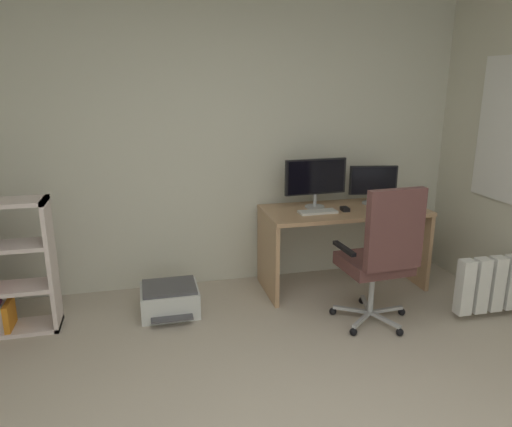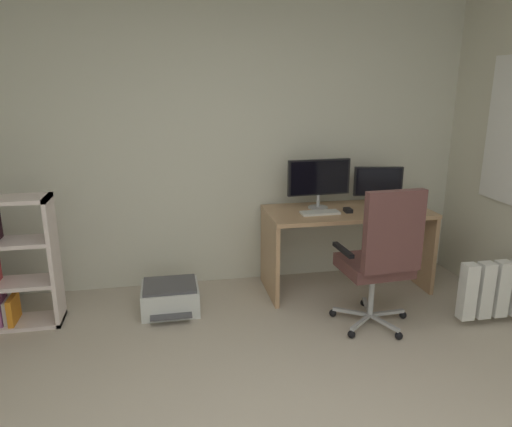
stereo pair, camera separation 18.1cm
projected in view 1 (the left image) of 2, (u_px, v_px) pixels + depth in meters
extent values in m
cube|color=beige|center=(214.00, 140.00, 4.30)|extent=(4.65, 0.10, 2.73)
cube|color=tan|center=(344.00, 211.00, 4.32)|extent=(1.48, 0.67, 0.04)
cube|color=tan|center=(268.00, 256.00, 4.26)|extent=(0.04, 0.64, 0.72)
cube|color=tan|center=(411.00, 243.00, 4.58)|extent=(0.04, 0.64, 0.72)
cylinder|color=#B2B5B7|center=(315.00, 207.00, 4.36)|extent=(0.18, 0.18, 0.01)
cylinder|color=#B2B5B7|center=(315.00, 199.00, 4.34)|extent=(0.03, 0.03, 0.13)
cube|color=black|center=(316.00, 177.00, 4.28)|extent=(0.58, 0.07, 0.32)
cube|color=black|center=(317.00, 177.00, 4.26)|extent=(0.54, 0.04, 0.30)
cylinder|color=#B2B5B7|center=(372.00, 203.00, 4.49)|extent=(0.18, 0.18, 0.01)
cylinder|color=#B2B5B7|center=(372.00, 198.00, 4.48)|extent=(0.03, 0.03, 0.09)
cube|color=black|center=(373.00, 180.00, 4.43)|extent=(0.45, 0.11, 0.27)
cube|color=black|center=(374.00, 181.00, 4.41)|extent=(0.41, 0.08, 0.25)
cube|color=silver|center=(318.00, 212.00, 4.17)|extent=(0.34, 0.14, 0.02)
cube|color=black|center=(345.00, 209.00, 4.23)|extent=(0.06, 0.10, 0.03)
cube|color=#B7BABC|center=(386.00, 310.00, 3.87)|extent=(0.30, 0.05, 0.02)
sphere|color=black|center=(402.00, 312.00, 3.93)|extent=(0.06, 0.06, 0.06)
cube|color=#B7BABC|center=(366.00, 304.00, 3.97)|extent=(0.11, 0.30, 0.02)
sphere|color=black|center=(362.00, 300.00, 4.13)|extent=(0.06, 0.06, 0.06)
cube|color=#B7BABC|center=(351.00, 310.00, 3.88)|extent=(0.27, 0.19, 0.02)
sphere|color=black|center=(333.00, 311.00, 3.93)|extent=(0.06, 0.06, 0.06)
cube|color=#B7BABC|center=(362.00, 320.00, 3.71)|extent=(0.25, 0.22, 0.02)
sphere|color=black|center=(353.00, 332.00, 3.61)|extent=(0.06, 0.06, 0.06)
cube|color=#B7BABC|center=(385.00, 320.00, 3.71)|extent=(0.14, 0.29, 0.02)
sphere|color=black|center=(400.00, 332.00, 3.60)|extent=(0.06, 0.06, 0.06)
cylinder|color=#B7BABC|center=(371.00, 291.00, 3.78)|extent=(0.04, 0.04, 0.38)
cube|color=brown|center=(373.00, 263.00, 3.71)|extent=(0.51, 0.47, 0.10)
cube|color=brown|center=(395.00, 230.00, 3.39)|extent=(0.45, 0.10, 0.60)
cube|color=black|center=(344.00, 248.00, 3.60)|extent=(0.06, 0.31, 0.03)
cube|color=black|center=(404.00, 242.00, 3.75)|extent=(0.06, 0.31, 0.03)
cube|color=silver|center=(52.00, 264.00, 3.63)|extent=(0.03, 0.28, 1.04)
cube|color=silver|center=(12.00, 329.00, 3.68)|extent=(0.73, 0.28, 0.03)
cube|color=silver|center=(6.00, 289.00, 3.59)|extent=(0.66, 0.28, 0.03)
cube|color=beige|center=(4.00, 316.00, 3.65)|extent=(0.03, 0.21, 0.19)
cube|color=orange|center=(10.00, 315.00, 3.64)|extent=(0.04, 0.23, 0.21)
cube|color=silver|center=(170.00, 300.00, 3.95)|extent=(0.47, 0.40, 0.22)
cube|color=#4C4C51|center=(169.00, 287.00, 3.92)|extent=(0.43, 0.36, 0.02)
cube|color=#4C4C51|center=(172.00, 318.00, 3.74)|extent=(0.33, 0.10, 0.01)
cube|color=white|center=(465.00, 287.00, 3.77)|extent=(0.11, 0.10, 0.46)
cube|color=white|center=(480.00, 285.00, 3.81)|extent=(0.11, 0.10, 0.46)
cube|color=white|center=(496.00, 284.00, 3.84)|extent=(0.11, 0.10, 0.46)
cube|color=white|center=(511.00, 282.00, 3.87)|extent=(0.11, 0.10, 0.46)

